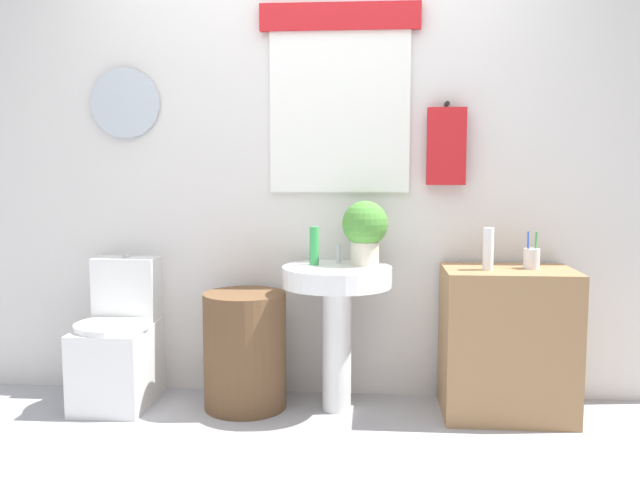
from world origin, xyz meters
TOP-DOWN VIEW (x-y plane):
  - back_wall at (0.00, 1.15)m, footprint 4.40×0.18m
  - toilet at (-1.00, 0.88)m, footprint 0.38×0.51m
  - laundry_hamper at (-0.31, 0.85)m, footprint 0.43×0.43m
  - pedestal_sink at (0.16, 0.85)m, footprint 0.56×0.56m
  - faucet at (0.16, 0.97)m, footprint 0.03×0.03m
  - wooden_cabinet at (1.02, 0.85)m, footprint 0.64×0.44m
  - soap_bottle at (0.04, 0.90)m, footprint 0.05×0.05m
  - potted_plant at (0.30, 0.91)m, footprint 0.23×0.23m
  - lotion_bottle at (0.91, 0.81)m, footprint 0.05×0.05m
  - toothbrush_cup at (1.13, 0.87)m, footprint 0.08×0.08m

SIDE VIEW (x-z plane):
  - toilet at x=-1.00m, z-range -0.09..0.69m
  - laundry_hamper at x=-0.31m, z-range 0.00..0.60m
  - wooden_cabinet at x=1.02m, z-range 0.00..0.75m
  - pedestal_sink at x=0.16m, z-range 0.20..0.95m
  - faucet at x=0.16m, z-range 0.75..0.85m
  - toothbrush_cup at x=1.13m, z-range 0.71..0.89m
  - soap_bottle at x=0.04m, z-range 0.75..0.94m
  - lotion_bottle at x=0.91m, z-range 0.75..0.95m
  - potted_plant at x=0.30m, z-range 0.77..1.10m
  - back_wall at x=0.00m, z-range 0.01..2.61m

